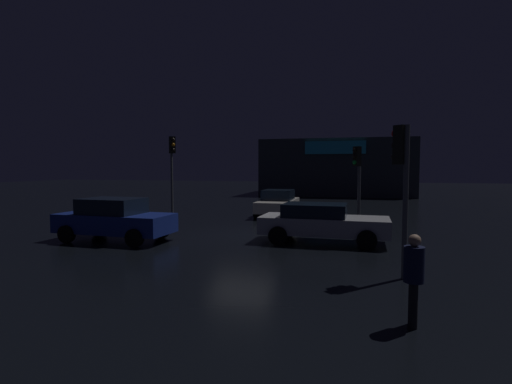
% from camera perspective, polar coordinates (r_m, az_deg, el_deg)
% --- Properties ---
extents(ground_plane, '(120.00, 120.00, 0.00)m').
position_cam_1_polar(ground_plane, '(15.66, -2.22, -6.41)').
color(ground_plane, black).
extents(store_building, '(14.48, 9.72, 5.46)m').
position_cam_1_polar(store_building, '(40.77, 11.94, 3.55)').
color(store_building, '#33383D').
rests_on(store_building, ground).
extents(traffic_signal_main, '(0.42, 0.42, 4.54)m').
position_cam_1_polar(traffic_signal_main, '(23.04, -12.30, 4.87)').
color(traffic_signal_main, '#595B60').
rests_on(traffic_signal_main, ground).
extents(traffic_signal_opposite, '(0.42, 0.42, 3.74)m').
position_cam_1_polar(traffic_signal_opposite, '(19.18, 14.81, 3.17)').
color(traffic_signal_opposite, '#595B60').
rests_on(traffic_signal_opposite, ground).
extents(traffic_signal_cross_left, '(0.43, 0.41, 3.75)m').
position_cam_1_polar(traffic_signal_cross_left, '(10.05, 20.78, 3.56)').
color(traffic_signal_cross_left, '#595B60').
rests_on(traffic_signal_cross_left, ground).
extents(car_near, '(4.61, 2.12, 1.41)m').
position_cam_1_polar(car_near, '(14.27, 9.70, -4.39)').
color(car_near, '#B7B7BF').
rests_on(car_near, ground).
extents(car_far, '(4.39, 2.11, 1.59)m').
position_cam_1_polar(car_far, '(15.37, -20.22, -3.76)').
color(car_far, navy).
rests_on(car_far, ground).
extents(car_crossing, '(2.03, 4.39, 1.47)m').
position_cam_1_polar(car_crossing, '(21.99, 3.28, -1.60)').
color(car_crossing, silver).
rests_on(car_crossing, ground).
extents(pedestrian, '(0.35, 0.35, 1.60)m').
position_cam_1_polar(pedestrian, '(7.22, 22.31, -11.09)').
color(pedestrian, black).
rests_on(pedestrian, ground).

